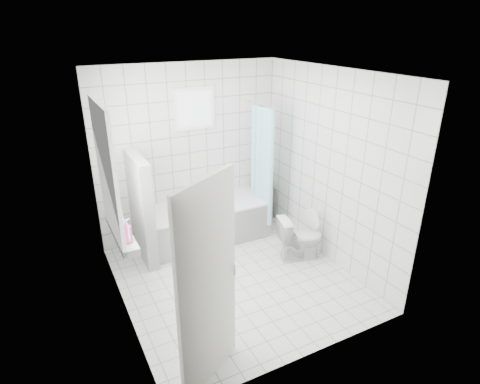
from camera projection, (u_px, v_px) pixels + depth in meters
ground at (236, 279)px, 5.23m from camera, size 3.00×3.00×0.00m
ceiling at (235, 72)px, 4.22m from camera, size 3.00×3.00×0.00m
wall_back at (190, 153)px, 5.95m from camera, size 2.80×0.02×2.60m
wall_front at (312, 244)px, 3.50m from camera, size 2.80×0.02×2.60m
wall_left at (114, 210)px, 4.13m from camera, size 0.02×3.00×2.60m
wall_right at (329, 168)px, 5.32m from camera, size 0.02×3.00×2.60m
window_left at (109, 173)px, 4.28m from camera, size 0.01×0.90×1.40m
window_back at (195, 109)px, 5.70m from camera, size 0.50×0.01×0.50m
window_sill at (122, 233)px, 4.59m from camera, size 0.18×1.02×0.08m
door at (208, 287)px, 3.42m from camera, size 0.71×0.45×2.00m
bathtub at (207, 222)px, 6.08m from camera, size 1.82×0.77×0.58m
partition_wall at (141, 209)px, 5.44m from camera, size 0.15×0.85×1.50m
tiled_ledge at (259, 204)px, 6.74m from camera, size 0.40×0.24×0.55m
toilet at (300, 238)px, 5.57m from camera, size 0.70×0.51×0.64m
curtain_rod at (259, 104)px, 5.75m from camera, size 0.02×0.80×0.02m
shower_curtain at (262, 166)px, 6.00m from camera, size 0.14×0.48×1.78m
tub_faucet at (204, 180)px, 6.18m from camera, size 0.18×0.06×0.06m
sill_bottles at (123, 225)px, 4.44m from camera, size 0.15×0.56×0.28m
ledge_bottles at (260, 182)px, 6.58m from camera, size 0.17×0.17×0.27m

